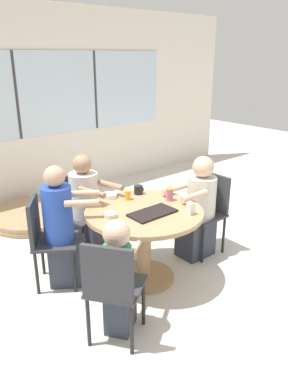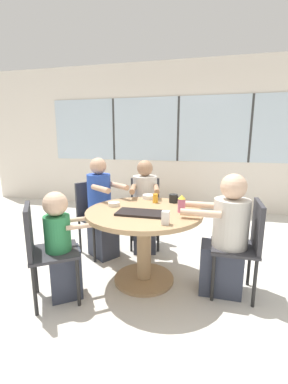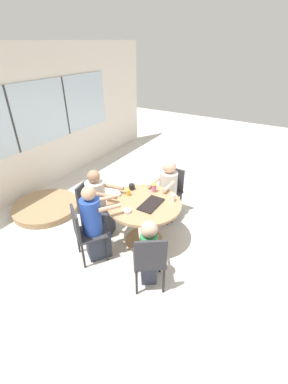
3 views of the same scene
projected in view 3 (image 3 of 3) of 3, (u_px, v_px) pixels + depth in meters
ground_plane at (144, 240)px, 4.17m from camera, size 16.00×16.00×0.00m
wall_back_with_windows at (13, 129)px, 4.67m from camera, size 8.40×0.08×2.80m
dining_table at (144, 213)px, 3.89m from camera, size 1.11×1.11×0.74m
chair_for_woman_green_shirt at (89, 203)px, 4.14m from camera, size 0.48×0.48×0.88m
chair_for_man_blue_shirt at (83, 230)px, 3.57m from camera, size 0.56×0.56×0.88m
chair_for_man_teal_shirt at (171, 188)px, 4.58m from camera, size 0.41×0.41×0.88m
chair_for_toddler at (150, 258)px, 3.11m from camera, size 0.56×0.56×0.88m
person_woman_green_shirt at (99, 206)px, 4.11m from camera, size 0.42×0.60×1.14m
person_man_blue_shirt at (95, 226)px, 3.62m from camera, size 0.56×0.51×1.19m
person_man_teal_shirt at (167, 193)px, 4.47m from camera, size 0.59×0.34×1.12m
person_toddler at (149, 253)px, 3.27m from camera, size 0.45×0.41×0.98m
food_tray_dark at (151, 204)px, 3.73m from camera, size 0.44×0.23×0.02m
coffee_mug at (132, 187)px, 4.11m from camera, size 0.10×0.09×0.09m
sippy_cup at (154, 187)px, 4.02m from camera, size 0.07×0.07×0.17m
juice_glass at (128, 193)px, 3.94m from camera, size 0.06×0.06×0.10m
milk_carton_small at (173, 198)px, 3.81m from camera, size 0.06×0.06×0.11m
bowl_white_shallow at (127, 211)px, 3.57m from camera, size 0.12×0.12×0.04m
bowl_cereal at (116, 194)px, 3.95m from camera, size 0.15×0.15×0.04m
folded_table_stack at (46, 207)px, 4.89m from camera, size 1.22×1.22×0.12m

